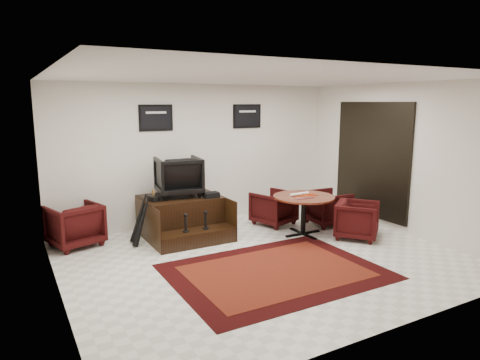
{
  "coord_description": "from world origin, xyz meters",
  "views": [
    {
      "loc": [
        -3.48,
        -5.45,
        2.44
      ],
      "look_at": [
        0.05,
        0.9,
        1.12
      ],
      "focal_mm": 32.0,
      "sensor_mm": 36.0,
      "label": 1
    }
  ],
  "objects_px": {
    "shine_chair": "(178,174)",
    "table_chair_window": "(328,206)",
    "table_chair_back": "(274,206)",
    "meeting_table": "(304,201)",
    "armchair_side": "(74,223)",
    "table_chair_corner": "(357,218)",
    "shine_podium": "(182,218)"
  },
  "relations": [
    {
      "from": "shine_chair",
      "to": "armchair_side",
      "type": "xyz_separation_m",
      "value": [
        -1.84,
        0.19,
        -0.72
      ]
    },
    {
      "from": "shine_podium",
      "to": "table_chair_corner",
      "type": "xyz_separation_m",
      "value": [
        2.71,
        -1.7,
        0.04
      ]
    },
    {
      "from": "table_chair_corner",
      "to": "armchair_side",
      "type": "bearing_deg",
      "value": 116.49
    },
    {
      "from": "armchair_side",
      "to": "table_chair_back",
      "type": "bearing_deg",
      "value": 155.02
    },
    {
      "from": "shine_podium",
      "to": "table_chair_window",
      "type": "xyz_separation_m",
      "value": [
        2.84,
        -0.74,
        0.04
      ]
    },
    {
      "from": "shine_podium",
      "to": "shine_chair",
      "type": "bearing_deg",
      "value": 90.0
    },
    {
      "from": "table_chair_back",
      "to": "table_chair_corner",
      "type": "relative_size",
      "value": 1.01
    },
    {
      "from": "shine_podium",
      "to": "armchair_side",
      "type": "bearing_deg",
      "value": 169.52
    },
    {
      "from": "shine_podium",
      "to": "armchair_side",
      "type": "distance_m",
      "value": 1.87
    },
    {
      "from": "table_chair_back",
      "to": "table_chair_window",
      "type": "xyz_separation_m",
      "value": [
        0.96,
        -0.54,
        0.0
      ]
    },
    {
      "from": "shine_chair",
      "to": "table_chair_window",
      "type": "xyz_separation_m",
      "value": [
        2.84,
        -0.89,
        -0.75
      ]
    },
    {
      "from": "shine_chair",
      "to": "armchair_side",
      "type": "relative_size",
      "value": 0.99
    },
    {
      "from": "table_chair_window",
      "to": "table_chair_corner",
      "type": "xyz_separation_m",
      "value": [
        -0.13,
        -0.96,
        -0.01
      ]
    },
    {
      "from": "table_chair_window",
      "to": "shine_chair",
      "type": "bearing_deg",
      "value": 76.28
    },
    {
      "from": "meeting_table",
      "to": "table_chair_window",
      "type": "distance_m",
      "value": 0.95
    },
    {
      "from": "shine_chair",
      "to": "table_chair_window",
      "type": "relative_size",
      "value": 1.07
    },
    {
      "from": "shine_podium",
      "to": "table_chair_window",
      "type": "relative_size",
      "value": 1.91
    },
    {
      "from": "shine_podium",
      "to": "shine_chair",
      "type": "distance_m",
      "value": 0.81
    },
    {
      "from": "meeting_table",
      "to": "table_chair_corner",
      "type": "relative_size",
      "value": 1.52
    },
    {
      "from": "meeting_table",
      "to": "armchair_side",
      "type": "bearing_deg",
      "value": 159.92
    },
    {
      "from": "table_chair_window",
      "to": "table_chair_corner",
      "type": "distance_m",
      "value": 0.97
    },
    {
      "from": "shine_podium",
      "to": "table_chair_back",
      "type": "bearing_deg",
      "value": -6.21
    },
    {
      "from": "meeting_table",
      "to": "table_chair_back",
      "type": "relative_size",
      "value": 1.5
    },
    {
      "from": "armchair_side",
      "to": "table_chair_back",
      "type": "distance_m",
      "value": 3.76
    },
    {
      "from": "shine_podium",
      "to": "meeting_table",
      "type": "relative_size",
      "value": 1.29
    },
    {
      "from": "armchair_side",
      "to": "table_chair_corner",
      "type": "relative_size",
      "value": 1.1
    },
    {
      "from": "meeting_table",
      "to": "table_chair_back",
      "type": "height_order",
      "value": "table_chair_back"
    },
    {
      "from": "shine_chair",
      "to": "meeting_table",
      "type": "relative_size",
      "value": 0.72
    },
    {
      "from": "shine_podium",
      "to": "table_chair_back",
      "type": "height_order",
      "value": "table_chair_back"
    },
    {
      "from": "shine_chair",
      "to": "table_chair_back",
      "type": "height_order",
      "value": "shine_chair"
    },
    {
      "from": "armchair_side",
      "to": "meeting_table",
      "type": "bearing_deg",
      "value": 143.27
    },
    {
      "from": "meeting_table",
      "to": "table_chair_back",
      "type": "bearing_deg",
      "value": 96.69
    }
  ]
}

